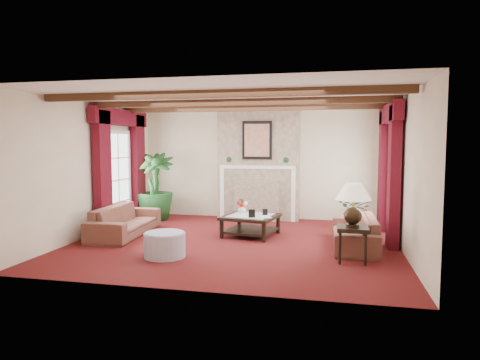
% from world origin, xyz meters
% --- Properties ---
extents(floor, '(6.00, 6.00, 0.00)m').
position_xyz_m(floor, '(0.00, 0.00, 0.00)').
color(floor, '#470C0F').
rests_on(floor, ground).
extents(ceiling, '(6.00, 6.00, 0.00)m').
position_xyz_m(ceiling, '(0.00, 0.00, 2.70)').
color(ceiling, white).
rests_on(ceiling, floor).
extents(back_wall, '(6.00, 0.02, 2.70)m').
position_xyz_m(back_wall, '(0.00, 2.75, 1.35)').
color(back_wall, beige).
rests_on(back_wall, ground).
extents(left_wall, '(0.02, 5.50, 2.70)m').
position_xyz_m(left_wall, '(-3.00, 0.00, 1.35)').
color(left_wall, beige).
rests_on(left_wall, ground).
extents(right_wall, '(0.02, 5.50, 2.70)m').
position_xyz_m(right_wall, '(3.00, 0.00, 1.35)').
color(right_wall, beige).
rests_on(right_wall, ground).
extents(ceiling_beams, '(6.00, 3.00, 0.12)m').
position_xyz_m(ceiling_beams, '(0.00, 0.00, 2.64)').
color(ceiling_beams, '#332010').
rests_on(ceiling_beams, ceiling).
extents(fireplace, '(2.00, 0.52, 2.70)m').
position_xyz_m(fireplace, '(0.00, 2.55, 2.70)').
color(fireplace, tan).
rests_on(fireplace, ground).
extents(french_door_left, '(0.10, 1.10, 2.16)m').
position_xyz_m(french_door_left, '(-2.97, 1.00, 2.13)').
color(french_door_left, white).
rests_on(french_door_left, ground).
extents(french_door_right, '(0.10, 1.10, 2.16)m').
position_xyz_m(french_door_right, '(2.97, 1.00, 2.13)').
color(french_door_right, white).
rests_on(french_door_right, ground).
extents(curtains_left, '(0.20, 2.40, 2.55)m').
position_xyz_m(curtains_left, '(-2.86, 1.00, 2.55)').
color(curtains_left, '#430913').
rests_on(curtains_left, ground).
extents(curtains_right, '(0.20, 2.40, 2.55)m').
position_xyz_m(curtains_right, '(2.86, 1.00, 2.55)').
color(curtains_right, '#430913').
rests_on(curtains_right, ground).
extents(sofa_left, '(2.13, 0.84, 0.80)m').
position_xyz_m(sofa_left, '(-2.36, 0.14, 0.40)').
color(sofa_left, '#3E111B').
rests_on(sofa_left, ground).
extents(sofa_right, '(1.93, 0.62, 0.75)m').
position_xyz_m(sofa_right, '(2.19, 0.13, 0.37)').
color(sofa_right, '#3E111B').
rests_on(sofa_right, ground).
extents(potted_palm, '(1.48, 1.96, 0.92)m').
position_xyz_m(potted_palm, '(-2.47, 1.90, 0.46)').
color(potted_palm, black).
rests_on(potted_palm, ground).
extents(small_plant, '(1.42, 1.43, 0.65)m').
position_xyz_m(small_plant, '(2.32, 1.68, 0.33)').
color(small_plant, black).
rests_on(small_plant, ground).
extents(coffee_table, '(1.19, 1.19, 0.42)m').
position_xyz_m(coffee_table, '(0.18, 0.62, 0.21)').
color(coffee_table, black).
rests_on(coffee_table, ground).
extents(side_table, '(0.57, 0.57, 0.57)m').
position_xyz_m(side_table, '(2.12, -0.92, 0.28)').
color(side_table, black).
rests_on(side_table, ground).
extents(ottoman, '(0.69, 0.69, 0.40)m').
position_xyz_m(ottoman, '(-0.91, -1.28, 0.20)').
color(ottoman, '#9F9AAE').
rests_on(ottoman, ground).
extents(table_lamp, '(0.56, 0.56, 0.71)m').
position_xyz_m(table_lamp, '(2.12, -0.92, 0.92)').
color(table_lamp, black).
rests_on(table_lamp, side_table).
extents(flower_vase, '(0.28, 0.28, 0.17)m').
position_xyz_m(flower_vase, '(-0.06, 0.86, 0.50)').
color(flower_vase, silver).
rests_on(flower_vase, coffee_table).
extents(book, '(0.23, 0.18, 0.30)m').
position_xyz_m(book, '(0.40, 0.37, 0.57)').
color(book, black).
rests_on(book, coffee_table).
extents(photo_frame_a, '(0.13, 0.05, 0.17)m').
position_xyz_m(photo_frame_a, '(0.25, 0.33, 0.50)').
color(photo_frame_a, black).
rests_on(photo_frame_a, coffee_table).
extents(photo_frame_b, '(0.10, 0.06, 0.14)m').
position_xyz_m(photo_frame_b, '(0.46, 0.68, 0.48)').
color(photo_frame_b, black).
rests_on(photo_frame_b, coffee_table).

